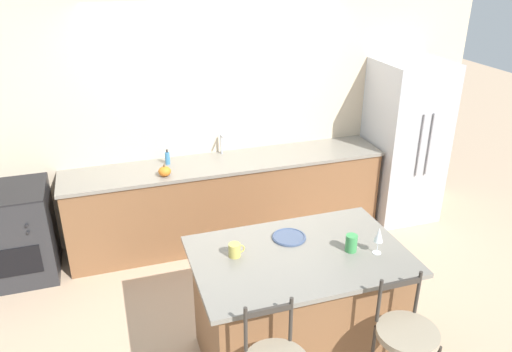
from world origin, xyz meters
TOP-DOWN VIEW (x-y plane):
  - ground_plane at (0.00, 0.00)m, footprint 18.00×18.00m
  - wall_back at (0.00, 0.66)m, footprint 6.00×0.07m
  - back_counter at (0.00, 0.36)m, footprint 3.37×0.65m
  - sink_faucet at (0.00, 0.55)m, footprint 0.02×0.13m
  - kitchen_island at (0.04, -1.55)m, footprint 1.54×0.99m
  - refrigerator at (2.08, 0.28)m, footprint 0.75×0.76m
  - oven_range at (-2.17, 0.31)m, footprint 0.78×0.68m
  - bar_stool_far at (0.47, -2.27)m, footprint 0.39×0.39m
  - dinner_plate at (0.04, -1.32)m, footprint 0.26×0.26m
  - wine_glass at (0.57, -1.70)m, footprint 0.07×0.07m
  - coffee_mug at (-0.41, -1.43)m, footprint 0.12×0.09m
  - tumbler_cup at (0.40, -1.62)m, footprint 0.08×0.08m
  - pumpkin_decoration at (-0.67, 0.17)m, footprint 0.12×0.12m
  - soap_bottle at (-0.60, 0.46)m, footprint 0.05×0.05m

SIDE VIEW (x-z plane):
  - ground_plane at x=0.00m, z-range 0.00..0.00m
  - oven_range at x=-2.17m, z-range 0.00..0.92m
  - back_counter at x=0.00m, z-range 0.00..0.92m
  - kitchen_island at x=0.04m, z-range 0.00..0.96m
  - bar_stool_far at x=0.47m, z-range 0.08..1.16m
  - refrigerator at x=2.08m, z-range 0.00..1.85m
  - dinner_plate at x=0.04m, z-range 0.96..0.98m
  - pumpkin_decoration at x=-0.67m, z-range 0.91..1.03m
  - soap_bottle at x=-0.60m, z-range 0.91..1.07m
  - coffee_mug at x=-0.41m, z-range 0.96..1.06m
  - tumbler_cup at x=0.40m, z-range 0.96..1.09m
  - sink_faucet at x=0.00m, z-range 0.95..1.17m
  - wine_glass at x=0.57m, z-range 1.00..1.21m
  - wall_back at x=0.00m, z-range 0.00..2.70m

